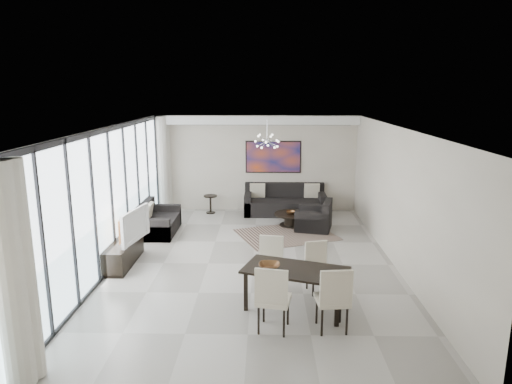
{
  "coord_description": "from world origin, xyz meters",
  "views": [
    {
      "loc": [
        0.25,
        -9.17,
        3.66
      ],
      "look_at": [
        0.04,
        1.45,
        1.25
      ],
      "focal_mm": 32.0,
      "sensor_mm": 36.0,
      "label": 1
    }
  ],
  "objects_px": {
    "coffee_table": "(292,219)",
    "tv_console": "(123,253)",
    "sofa_main": "(285,204)",
    "television": "(130,225)",
    "dining_table": "(296,274)"
  },
  "relations": [
    {
      "from": "coffee_table",
      "to": "tv_console",
      "type": "xyz_separation_m",
      "value": [
        -3.76,
        -2.88,
        0.06
      ]
    },
    {
      "from": "sofa_main",
      "to": "television",
      "type": "bearing_deg",
      "value": -130.45
    },
    {
      "from": "sofa_main",
      "to": "television",
      "type": "relative_size",
      "value": 2.01
    },
    {
      "from": "coffee_table",
      "to": "sofa_main",
      "type": "xyz_separation_m",
      "value": [
        -0.15,
        1.24,
        0.1
      ]
    },
    {
      "from": "television",
      "to": "dining_table",
      "type": "relative_size",
      "value": 0.63
    },
    {
      "from": "sofa_main",
      "to": "tv_console",
      "type": "bearing_deg",
      "value": -131.22
    },
    {
      "from": "coffee_table",
      "to": "tv_console",
      "type": "bearing_deg",
      "value": -142.54
    },
    {
      "from": "sofa_main",
      "to": "tv_console",
      "type": "distance_m",
      "value": 5.47
    },
    {
      "from": "dining_table",
      "to": "tv_console",
      "type": "bearing_deg",
      "value": 150.8
    },
    {
      "from": "sofa_main",
      "to": "dining_table",
      "type": "xyz_separation_m",
      "value": [
        -0.07,
        -6.09,
        0.34
      ]
    },
    {
      "from": "coffee_table",
      "to": "television",
      "type": "height_order",
      "value": "television"
    },
    {
      "from": "sofa_main",
      "to": "dining_table",
      "type": "distance_m",
      "value": 6.1
    },
    {
      "from": "sofa_main",
      "to": "dining_table",
      "type": "relative_size",
      "value": 1.26
    },
    {
      "from": "tv_console",
      "to": "television",
      "type": "xyz_separation_m",
      "value": [
        0.16,
        0.07,
        0.59
      ]
    },
    {
      "from": "coffee_table",
      "to": "tv_console",
      "type": "distance_m",
      "value": 4.74
    }
  ]
}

